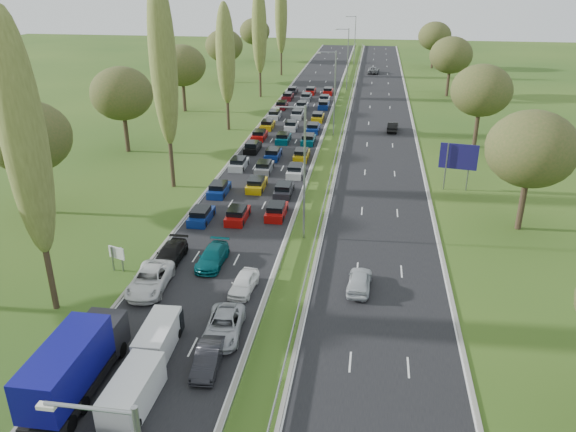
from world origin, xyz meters
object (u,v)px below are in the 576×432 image
at_px(near_car_3, 170,254).
at_px(white_van_front, 159,336).
at_px(blue_lorry, 76,363).
at_px(direction_sign, 458,159).
at_px(near_car_2, 150,280).
at_px(info_sign, 117,255).
at_px(white_van_rear, 134,389).

distance_m(near_car_3, white_van_front, 11.80).
bearing_deg(blue_lorry, direction_sign, 55.42).
bearing_deg(near_car_3, blue_lorry, -89.28).
distance_m(near_car_2, direction_sign, 35.70).
distance_m(blue_lorry, white_van_front, 5.51).
xyz_separation_m(near_car_2, info_sign, (-3.58, 2.31, 0.57)).
height_order(white_van_rear, direction_sign, direction_sign).
xyz_separation_m(near_car_2, white_van_rear, (3.79, -11.91, 0.23)).
bearing_deg(blue_lorry, white_van_front, 54.77).
distance_m(white_van_front, white_van_rear, 5.05).
bearing_deg(direction_sign, white_van_front, -124.36).
distance_m(near_car_3, direction_sign, 32.72).
xyz_separation_m(near_car_2, near_car_3, (0.02, 4.44, -0.08)).
xyz_separation_m(white_van_rear, info_sign, (-7.38, 14.22, 0.34)).
height_order(near_car_2, white_van_rear, white_van_rear).
relative_size(blue_lorry, direction_sign, 1.67).
relative_size(near_car_3, white_van_rear, 0.96).
bearing_deg(near_car_2, near_car_3, 85.83).
height_order(blue_lorry, white_van_rear, blue_lorry).
relative_size(white_van_front, white_van_rear, 0.94).
bearing_deg(info_sign, white_van_rear, -62.58).
bearing_deg(direction_sign, near_car_2, -135.11).
distance_m(near_car_2, white_van_front, 7.65).
height_order(blue_lorry, white_van_front, blue_lorry).
height_order(white_van_front, direction_sign, direction_sign).
height_order(near_car_2, near_car_3, near_car_2).
height_order(white_van_front, white_van_rear, white_van_rear).
relative_size(near_car_3, white_van_front, 1.02).
relative_size(white_van_rear, direction_sign, 0.96).
bearing_deg(near_car_2, white_van_front, -68.00).
bearing_deg(white_van_rear, info_sign, 118.55).
distance_m(near_car_3, white_van_rear, 16.79).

